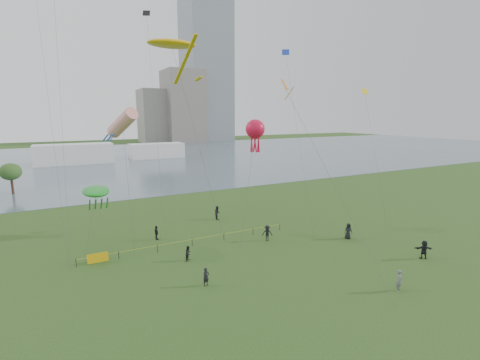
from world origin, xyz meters
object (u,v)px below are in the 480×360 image
fence (137,251)px  kite_octopus (255,130)px  kite_stingray (172,44)px  kite_flyer (399,280)px

fence → kite_octopus: kite_octopus is taller
kite_octopus → fence: bearing=-175.8°
kite_stingray → kite_octopus: 13.77m
kite_flyer → kite_stingray: size_ratio=0.08×
kite_flyer → kite_stingray: bearing=94.8°
kite_stingray → fence: bearing=-119.7°
fence → kite_stingray: (5.97, 4.47, 21.94)m
kite_flyer → fence: bearing=111.7°
fence → kite_flyer: 25.41m
kite_flyer → kite_stingray: kite_stingray is taller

